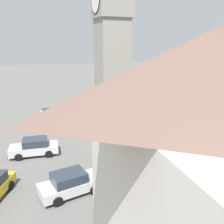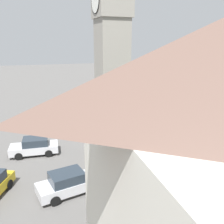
% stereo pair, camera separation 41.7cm
% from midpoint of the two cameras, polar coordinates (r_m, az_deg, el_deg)
% --- Properties ---
extents(ground_plane, '(200.00, 200.00, 0.00)m').
position_cam_midpoint_polar(ground_plane, '(23.54, 0.51, -8.20)').
color(ground_plane, '#605E5B').
extents(clock_tower, '(3.74, 3.74, 20.43)m').
position_cam_midpoint_polar(clock_tower, '(21.68, 0.59, 22.07)').
color(clock_tower, gray).
rests_on(clock_tower, ground).
extents(car_silver_kerb, '(2.53, 4.39, 1.53)m').
position_cam_midpoint_polar(car_silver_kerb, '(29.09, 9.47, -2.10)').
color(car_silver_kerb, '#236B38').
rests_on(car_silver_kerb, ground).
extents(car_red_corner, '(4.20, 1.95, 1.53)m').
position_cam_midpoint_polar(car_red_corner, '(32.00, -13.65, -0.70)').
color(car_red_corner, white).
rests_on(car_red_corner, ground).
extents(car_white_side, '(2.18, 4.30, 1.53)m').
position_cam_midpoint_polar(car_white_side, '(22.84, -17.02, -7.62)').
color(car_white_side, silver).
rests_on(car_white_side, ground).
extents(car_black_far, '(2.37, 4.35, 1.53)m').
position_cam_midpoint_polar(car_black_far, '(16.85, -9.26, -15.86)').
color(car_black_far, silver).
rests_on(car_black_far, ground).
extents(pedestrian, '(0.56, 0.23, 1.69)m').
position_cam_midpoint_polar(pedestrian, '(29.38, 16.38, -1.85)').
color(pedestrian, '#2D3351').
rests_on(pedestrian, ground).
extents(lamp_post, '(0.36, 0.36, 4.42)m').
position_cam_midpoint_polar(lamp_post, '(16.40, 12.09, -8.06)').
color(lamp_post, black).
rests_on(lamp_post, ground).
extents(road_sign, '(0.60, 0.07, 2.80)m').
position_cam_midpoint_polar(road_sign, '(18.34, 6.62, -8.99)').
color(road_sign, gray).
rests_on(road_sign, ground).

